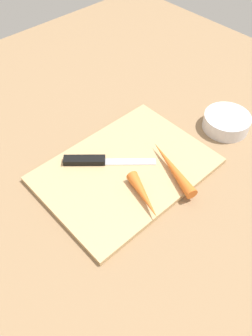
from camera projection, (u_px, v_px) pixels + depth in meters
The scene contains 6 objects.
ground_plane at pixel (126, 172), 0.73m from camera, with size 1.40×1.40×0.00m, color #8C6D4C.
cutting_board at pixel (126, 170), 0.73m from camera, with size 0.36×0.26×0.01m, color tan.
knife at pixel (91, 160), 0.73m from camera, with size 0.16×0.15×0.01m.
carrot_long at pixel (172, 167), 0.71m from camera, with size 0.02×0.02×0.16m, color orange.
carrot_short at pixel (144, 196), 0.66m from camera, with size 0.02×0.02×0.11m, color orange.
small_bowl at pixel (226, 122), 0.81m from camera, with size 0.11×0.11×0.04m, color silver.
Camera 1 is at (0.32, 0.35, 0.56)m, focal length 36.10 mm.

